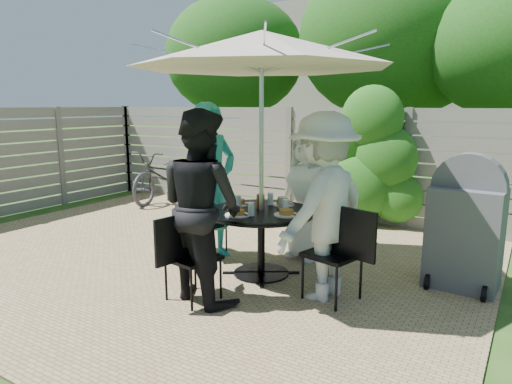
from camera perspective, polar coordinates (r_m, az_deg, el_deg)
The scene contains 23 objects.
backyard_envelope at distance 14.77m, azimuth 18.20°, elevation 13.16°, with size 60.00×60.00×5.00m.
patio_table at distance 5.04m, azimuth 0.66°, elevation -4.79°, with size 1.37×1.37×0.75m.
umbrella at distance 4.89m, azimuth 0.71°, elevation 17.37°, with size 3.24×3.24×2.63m.
chair_back at distance 5.82m, azimuth 7.26°, elevation -5.43°, with size 0.50×0.66×0.87m.
person_back at distance 5.59m, azimuth 6.56°, elevation -0.42°, with size 0.78×0.51×1.60m, color white.
chair_left at distance 5.80m, azimuth -6.27°, elevation -5.55°, with size 0.64×0.49×0.84m.
person_left at distance 5.54m, azimuth -5.54°, elevation 1.18°, with size 0.70×0.46×1.92m, color teal.
chair_front at distance 4.51m, azimuth -7.99°, elevation -10.26°, with size 0.50×0.68×0.90m.
person_front at distance 4.40m, azimuth -6.83°, elevation -1.79°, with size 0.90×0.70×1.86m, color black.
chair_right at distance 4.54m, azimuth 9.63°, elevation -9.93°, with size 0.73×0.56×0.96m.
person_right at distance 4.43m, azimuth 8.45°, elevation -1.92°, with size 1.18×0.68×1.83m, color silver.
plate_back at distance 5.24m, azimuth 3.39°, elevation -1.35°, with size 0.26×0.26×0.06m.
plate_left at distance 5.23m, azimuth -2.19°, elevation -1.37°, with size 0.26×0.26×0.06m.
plate_front at distance 4.73m, azimuth -2.35°, elevation -2.68°, with size 0.26×0.26×0.06m.
plate_right at distance 4.75m, azimuth 3.81°, elevation -2.66°, with size 0.26×0.26×0.06m.
glass_back at distance 5.23m, azimuth 1.80°, elevation -0.86°, with size 0.07×0.07×0.14m, color silver.
glass_left at distance 5.08m, azimuth -2.27°, elevation -1.21°, with size 0.07×0.07×0.14m, color silver.
glass_front at distance 4.72m, azimuth -0.60°, elevation -2.15°, with size 0.07×0.07×0.14m, color silver.
glass_right at distance 4.88m, azimuth 3.72°, elevation -1.74°, with size 0.07×0.07×0.14m, color silver.
syrup_jug at distance 5.04m, azimuth 0.57°, elevation -1.17°, with size 0.09×0.09×0.16m, color #59280C.
coffee_cup at distance 5.07m, azimuth 3.21°, elevation -1.37°, with size 0.08×0.08×0.12m, color #C6B293.
bicycle at distance 9.20m, azimuth -11.44°, elevation 2.06°, with size 0.68×1.95×1.02m, color #333338.
bbq_grill at distance 5.15m, azimuth 24.70°, elevation -4.11°, with size 0.72×0.57×1.42m.
Camera 1 is at (3.66, -4.02, 1.89)m, focal length 32.00 mm.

